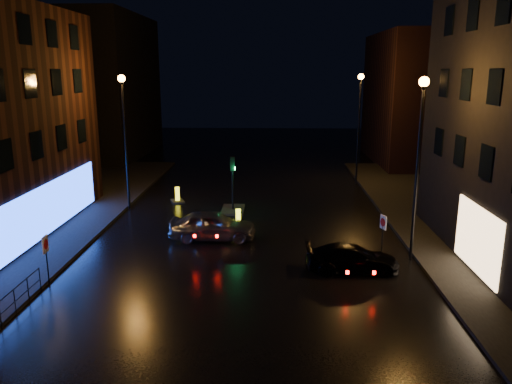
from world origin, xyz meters
TOP-DOWN VIEW (x-y plane):
  - ground at (0.00, 0.00)m, footprint 120.00×120.00m
  - building_far_left at (-16.00, 35.00)m, footprint 8.00×16.00m
  - building_far_right at (15.00, 32.00)m, footprint 8.00×14.00m
  - street_lamp_lfar at (-7.80, 14.00)m, footprint 0.44×0.44m
  - street_lamp_rnear at (7.80, 6.00)m, footprint 0.44×0.44m
  - street_lamp_rfar at (7.80, 22.00)m, footprint 0.44×0.44m
  - traffic_signal at (-1.20, 14.00)m, footprint 1.40×2.40m
  - silver_hatchback at (-1.82, 8.49)m, footprint 4.50×1.83m
  - dark_sedan at (4.82, 4.47)m, footprint 4.11×1.70m
  - bollard_near at (-0.65, 10.96)m, footprint 1.07×1.28m
  - bollard_far at (-5.11, 16.02)m, footprint 1.15×1.37m
  - road_sign_left at (-7.90, 2.54)m, footprint 0.08×0.52m
  - road_sign_right at (6.50, 6.28)m, footprint 0.21×0.48m

SIDE VIEW (x-z plane):
  - ground at x=0.00m, z-range 0.00..0.00m
  - bollard_near at x=-0.65m, z-range -0.27..0.69m
  - bollard_far at x=-5.11m, z-range -0.29..0.73m
  - traffic_signal at x=-1.20m, z-range -1.22..2.23m
  - dark_sedan at x=4.82m, z-range 0.00..1.19m
  - silver_hatchback at x=-1.82m, z-range 0.00..1.53m
  - road_sign_right at x=6.50m, z-range 0.51..2.55m
  - road_sign_left at x=-7.90m, z-range 0.53..2.66m
  - street_lamp_lfar at x=-7.80m, z-range 1.38..9.75m
  - street_lamp_rnear at x=7.80m, z-range 1.38..9.75m
  - street_lamp_rfar at x=7.80m, z-range 1.38..9.75m
  - building_far_right at x=15.00m, z-range 0.00..12.00m
  - building_far_left at x=-16.00m, z-range 0.00..14.00m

